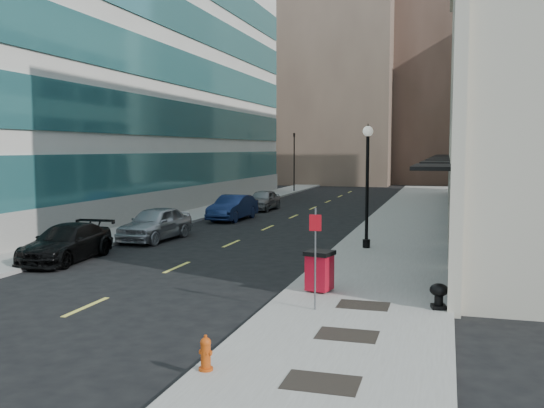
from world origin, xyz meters
The scene contains 22 objects.
ground centered at (0.00, 0.00, 0.00)m, with size 160.00×160.00×0.00m, color black.
sidewalk_right centered at (7.50, 20.00, 0.07)m, with size 5.00×80.00×0.15m, color gray.
sidewalk_left centered at (-6.50, 20.00, 0.07)m, with size 3.00×80.00×0.15m, color gray.
building_left centered at (-15.95, 27.00, 9.99)m, with size 16.14×46.00×20.00m.
skyline_tan_near centered at (-4.00, 68.00, 14.00)m, with size 14.00×18.00×28.00m, color #826855.
skyline_brown centered at (8.00, 72.00, 17.00)m, with size 12.00×16.00×34.00m, color brown.
skyline_tan_far centered at (-14.00, 78.00, 11.00)m, with size 12.00×14.00×22.00m, color #826855.
skyline_stone centered at (18.00, 66.00, 10.00)m, with size 10.00×14.00×20.00m, color #BCB59F.
grate_near centered at (7.60, -2.00, 0.15)m, with size 1.40×1.00×0.01m, color black.
grate_mid centered at (7.60, 1.00, 0.15)m, with size 1.40×1.00×0.01m, color black.
grate_far centered at (7.60, 3.80, 0.15)m, with size 1.40×1.00×0.01m, color black.
road_centerline centered at (0.00, 17.00, 0.01)m, with size 0.15×68.20×0.01m.
traffic_signal centered at (-5.50, 48.00, 5.72)m, with size 0.66×0.66×6.98m.
car_black_pickup centered at (-4.80, 7.99, 0.73)m, with size 2.04×5.01×1.45m, color black.
car_silver_sedan centered at (-3.95, 14.00, 0.82)m, with size 1.94×4.83×1.64m, color #9A9DA3.
car_blue_sedan centered at (-3.20, 23.05, 0.78)m, with size 1.65×4.74×1.56m, color #15234F.
car_grey_sedan centered at (-3.20, 29.51, 0.74)m, with size 1.75×4.35×1.48m, color gray.
fire_hydrant centered at (5.30, -2.00, 0.49)m, with size 0.28×0.28×0.70m.
trash_bin centered at (6.09, 5.08, 0.82)m, with size 0.92×0.94×1.24m.
lamppost centered at (6.40, 13.67, 3.33)m, with size 0.45×0.45×5.42m.
sign_post centered at (6.40, 2.99, 1.89)m, with size 0.32×0.07×2.76m.
urn_planter centered at (9.60, 4.00, 0.57)m, with size 0.50×0.50×0.70m.
Camera 1 is at (9.75, -12.66, 4.46)m, focal length 40.00 mm.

